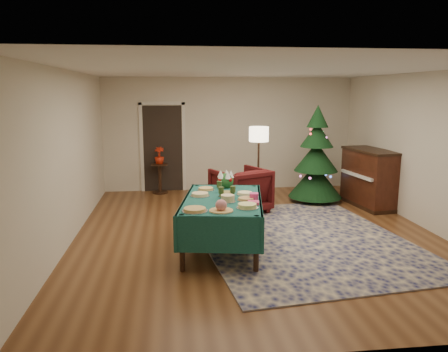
{
  "coord_description": "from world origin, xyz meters",
  "views": [
    {
      "loc": [
        -1.37,
        -6.98,
        2.35
      ],
      "look_at": [
        -0.53,
        0.05,
        0.99
      ],
      "focal_mm": 35.0,
      "sensor_mm": 36.0,
      "label": 1
    }
  ],
  "objects": [
    {
      "name": "platter_1",
      "position": [
        -0.74,
        -1.38,
        0.85
      ],
      "size": [
        0.33,
        0.33,
        0.17
      ],
      "color": "silver",
      "rests_on": "buffet_table"
    },
    {
      "name": "doorway",
      "position": [
        -1.6,
        3.48,
        1.1
      ],
      "size": [
        1.08,
        0.04,
        2.16
      ],
      "color": "black",
      "rests_on": "ground"
    },
    {
      "name": "platter_4",
      "position": [
        -0.31,
        -0.82,
        0.8
      ],
      "size": [
        0.27,
        0.27,
        0.04
      ],
      "color": "silver",
      "rests_on": "buffet_table"
    },
    {
      "name": "rug",
      "position": [
        0.68,
        -0.39,
        0.01
      ],
      "size": [
        3.69,
        4.56,
        0.02
      ],
      "primitive_type": "cube",
      "rotation": [
        0.0,
        0.0,
        0.12
      ],
      "color": "#13184A",
      "rests_on": "ground"
    },
    {
      "name": "centerpiece",
      "position": [
        -0.5,
        0.12,
        0.92
      ],
      "size": [
        0.28,
        0.28,
        0.32
      ],
      "color": "#1E4C1E",
      "rests_on": "buffet_table"
    },
    {
      "name": "platter_3",
      "position": [
        -0.59,
        -0.87,
        0.83
      ],
      "size": [
        0.24,
        0.24,
        0.11
      ],
      "color": "silver",
      "rests_on": "buffet_table"
    },
    {
      "name": "armchair",
      "position": [
        -0.05,
        1.34,
        0.49
      ],
      "size": [
        1.25,
        1.22,
        0.98
      ],
      "primitive_type": "imported",
      "rotation": [
        0.0,
        0.0,
        3.6
      ],
      "color": "#450E0F",
      "rests_on": "ground"
    },
    {
      "name": "piano",
      "position": [
        2.69,
        1.5,
        0.58
      ],
      "size": [
        0.81,
        1.45,
        1.2
      ],
      "color": "black",
      "rests_on": "ground"
    },
    {
      "name": "room_shell",
      "position": [
        0.0,
        0.0,
        1.35
      ],
      "size": [
        7.0,
        7.0,
        7.0
      ],
      "color": "#593319",
      "rests_on": "ground"
    },
    {
      "name": "goblet_1",
      "position": [
        -0.48,
        -0.63,
        0.88
      ],
      "size": [
        0.08,
        0.08,
        0.18
      ],
      "color": "#2D471E",
      "rests_on": "buffet_table"
    },
    {
      "name": "platter_7",
      "position": [
        -0.27,
        -0.45,
        0.8
      ],
      "size": [
        0.27,
        0.27,
        0.04
      ],
      "color": "silver",
      "rests_on": "buffet_table"
    },
    {
      "name": "christmas_tree",
      "position": [
        1.7,
        2.02,
        0.94
      ],
      "size": [
        1.29,
        1.29,
        2.09
      ],
      "color": "black",
      "rests_on": "ground"
    },
    {
      "name": "potted_plant",
      "position": [
        -1.68,
        3.2,
        0.81
      ],
      "size": [
        0.22,
        0.4,
        0.22
      ],
      "primitive_type": "imported",
      "color": "red",
      "rests_on": "side_table"
    },
    {
      "name": "platter_6",
      "position": [
        -0.56,
        -0.54,
        0.82
      ],
      "size": [
        0.25,
        0.25,
        0.07
      ],
      "color": "silver",
      "rests_on": "buffet_table"
    },
    {
      "name": "platter_8",
      "position": [
        -0.84,
        -0.06,
        0.8
      ],
      "size": [
        0.28,
        0.28,
        0.04
      ],
      "color": "silver",
      "rests_on": "buffet_table"
    },
    {
      "name": "side_table",
      "position": [
        -1.68,
        3.2,
        0.34
      ],
      "size": [
        0.39,
        0.39,
        0.7
      ],
      "color": "black",
      "rests_on": "ground"
    },
    {
      "name": "platter_0",
      "position": [
        -1.09,
        -1.33,
        0.8
      ],
      "size": [
        0.35,
        0.35,
        0.05
      ],
      "color": "silver",
      "rests_on": "buffet_table"
    },
    {
      "name": "goblet_2",
      "position": [
        -0.66,
        -0.67,
        0.88
      ],
      "size": [
        0.08,
        0.08,
        0.18
      ],
      "color": "#2D471E",
      "rests_on": "buffet_table"
    },
    {
      "name": "platter_5",
      "position": [
        -0.97,
        -0.47,
        0.81
      ],
      "size": [
        0.3,
        0.3,
        0.05
      ],
      "color": "silver",
      "rests_on": "buffet_table"
    },
    {
      "name": "goblet_0",
      "position": [
        -0.64,
        -0.25,
        0.88
      ],
      "size": [
        0.08,
        0.08,
        0.18
      ],
      "color": "#2D471E",
      "rests_on": "buffet_table"
    },
    {
      "name": "buffet_table",
      "position": [
        -0.64,
        -0.65,
        0.63
      ],
      "size": [
        1.49,
        2.17,
        0.78
      ],
      "color": "black",
      "rests_on": "ground"
    },
    {
      "name": "gift_box",
      "position": [
        -0.19,
        -0.79,
        0.83
      ],
      "size": [
        0.14,
        0.14,
        0.1
      ],
      "primitive_type": "cube",
      "rotation": [
        0.0,
        0.0,
        -0.17
      ],
      "color": "#E03E86",
      "rests_on": "buffet_table"
    },
    {
      "name": "platter_2",
      "position": [
        -0.37,
        -1.25,
        0.81
      ],
      "size": [
        0.3,
        0.3,
        0.06
      ],
      "color": "silver",
      "rests_on": "buffet_table"
    },
    {
      "name": "napkin_stack",
      "position": [
        -0.24,
        -1.03,
        0.8
      ],
      "size": [
        0.18,
        0.18,
        0.04
      ],
      "primitive_type": "cube",
      "rotation": [
        0.0,
        0.0,
        -0.17
      ],
      "color": "#E53F71",
      "rests_on": "buffet_table"
    },
    {
      "name": "floor_lamp",
      "position": [
        0.39,
        1.81,
        1.41
      ],
      "size": [
        0.4,
        0.4,
        1.66
      ],
      "color": "#A57F3F",
      "rests_on": "ground"
    }
  ]
}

